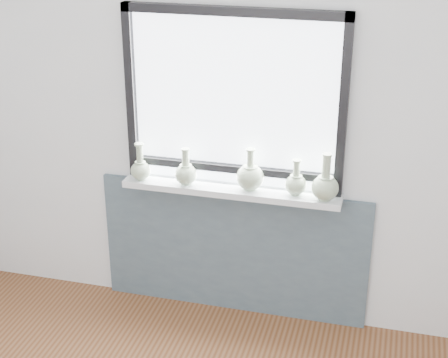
% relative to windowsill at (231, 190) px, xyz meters
% --- Properties ---
extents(back_wall, '(3.60, 0.02, 2.60)m').
position_rel_windowsill_xyz_m(back_wall, '(0.00, 0.10, 0.42)').
color(back_wall, silver).
rests_on(back_wall, ground).
extents(apron_panel, '(1.70, 0.03, 0.86)m').
position_rel_windowsill_xyz_m(apron_panel, '(0.00, 0.07, -0.45)').
color(apron_panel, '#4B5B66').
rests_on(apron_panel, ground).
extents(windowsill, '(1.32, 0.18, 0.04)m').
position_rel_windowsill_xyz_m(windowsill, '(0.00, 0.00, 0.00)').
color(windowsill, silver).
rests_on(windowsill, apron_panel).
extents(window, '(1.30, 0.06, 1.05)m').
position_rel_windowsill_xyz_m(window, '(0.00, 0.06, 0.56)').
color(window, black).
rests_on(window, windowsill).
extents(vase_a, '(0.12, 0.12, 0.23)m').
position_rel_windowsill_xyz_m(vase_a, '(-0.56, -0.03, 0.09)').
color(vase_a, '#A7BE9B').
rests_on(vase_a, windowsill).
extents(vase_b, '(0.13, 0.13, 0.23)m').
position_rel_windowsill_xyz_m(vase_b, '(-0.27, -0.02, 0.09)').
color(vase_b, '#A7BE9B').
rests_on(vase_b, windowsill).
extents(vase_c, '(0.16, 0.16, 0.26)m').
position_rel_windowsill_xyz_m(vase_c, '(0.12, 0.00, 0.10)').
color(vase_c, '#A7BE9B').
rests_on(vase_c, windowsill).
extents(vase_d, '(0.13, 0.13, 0.21)m').
position_rel_windowsill_xyz_m(vase_d, '(0.39, -0.00, 0.09)').
color(vase_d, '#A7BE9B').
rests_on(vase_d, windowsill).
extents(vase_e, '(0.16, 0.16, 0.28)m').
position_rel_windowsill_xyz_m(vase_e, '(0.56, -0.03, 0.11)').
color(vase_e, '#A7BE9B').
rests_on(vase_e, windowsill).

